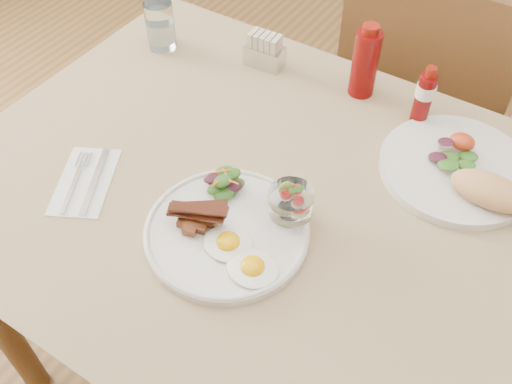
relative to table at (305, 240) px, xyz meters
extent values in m
cylinder|color=brown|center=(-0.59, 0.36, -0.31)|extent=(0.06, 0.06, 0.71)
cube|color=brown|center=(0.00, 0.00, 0.07)|extent=(1.30, 0.85, 0.04)
cube|color=tan|center=(0.00, 0.00, 0.09)|extent=(1.33, 0.88, 0.00)
cylinder|color=brown|center=(-0.18, 0.57, -0.44)|extent=(0.04, 0.04, 0.45)
cylinder|color=brown|center=(0.18, 0.57, -0.44)|extent=(0.04, 0.04, 0.45)
cylinder|color=brown|center=(-0.18, 0.93, -0.44)|extent=(0.04, 0.04, 0.45)
cylinder|color=brown|center=(0.18, 0.93, -0.44)|extent=(0.04, 0.04, 0.45)
cube|color=brown|center=(0.00, 0.75, -0.20)|extent=(0.42, 0.42, 0.03)
cube|color=brown|center=(0.00, 0.55, 0.04)|extent=(0.42, 0.03, 0.46)
cylinder|color=silver|center=(-0.09, -0.12, 0.10)|extent=(0.28, 0.28, 0.02)
ellipsoid|color=white|center=(-0.01, -0.17, 0.11)|extent=(0.11, 0.10, 0.01)
ellipsoid|color=#FDB005|center=(-0.01, -0.17, 0.11)|extent=(0.04, 0.04, 0.02)
ellipsoid|color=white|center=(-0.07, -0.15, 0.11)|extent=(0.11, 0.10, 0.01)
ellipsoid|color=#FDB005|center=(-0.07, -0.15, 0.11)|extent=(0.04, 0.04, 0.02)
cube|color=brown|center=(-0.14, -0.14, 0.11)|extent=(0.02, 0.02, 0.02)
cube|color=brown|center=(-0.12, -0.15, 0.12)|extent=(0.02, 0.02, 0.02)
cube|color=brown|center=(-0.15, -0.16, 0.11)|extent=(0.02, 0.02, 0.02)
cube|color=brown|center=(-0.12, -0.13, 0.11)|extent=(0.02, 0.02, 0.02)
cube|color=brown|center=(-0.14, -0.16, 0.12)|extent=(0.02, 0.02, 0.02)
cube|color=brown|center=(-0.16, -0.13, 0.11)|extent=(0.02, 0.02, 0.02)
cube|color=brown|center=(-0.13, -0.14, 0.13)|extent=(0.02, 0.02, 0.02)
cube|color=#4D1C0C|center=(-0.14, -0.14, 0.13)|extent=(0.10, 0.06, 0.01)
cube|color=#4D1C0C|center=(-0.13, -0.15, 0.14)|extent=(0.10, 0.05, 0.01)
cube|color=#4D1C0C|center=(-0.14, -0.13, 0.14)|extent=(0.09, 0.07, 0.01)
cube|color=#4D1C0C|center=(-0.13, -0.14, 0.15)|extent=(0.10, 0.05, 0.01)
ellipsoid|color=#174813|center=(-0.14, -0.05, 0.11)|extent=(0.05, 0.04, 0.01)
ellipsoid|color=#174813|center=(-0.13, -0.04, 0.11)|extent=(0.04, 0.04, 0.01)
ellipsoid|color=#37111F|center=(-0.16, -0.05, 0.11)|extent=(0.04, 0.03, 0.01)
ellipsoid|color=#174813|center=(-0.13, -0.07, 0.12)|extent=(0.05, 0.04, 0.01)
ellipsoid|color=#174813|center=(-0.15, -0.07, 0.12)|extent=(0.04, 0.03, 0.01)
ellipsoid|color=#37111F|center=(-0.12, -0.05, 0.12)|extent=(0.04, 0.03, 0.01)
ellipsoid|color=#174813|center=(-0.15, -0.04, 0.13)|extent=(0.04, 0.04, 0.01)
ellipsoid|color=#174813|center=(-0.14, -0.03, 0.13)|extent=(0.04, 0.03, 0.01)
ellipsoid|color=#37111F|center=(-0.16, -0.06, 0.13)|extent=(0.03, 0.03, 0.01)
ellipsoid|color=#174813|center=(-0.14, -0.06, 0.14)|extent=(0.04, 0.03, 0.01)
cylinder|color=orange|center=(-0.14, -0.05, 0.14)|extent=(0.03, 0.02, 0.01)
cylinder|color=orange|center=(-0.15, -0.05, 0.14)|extent=(0.03, 0.03, 0.01)
cylinder|color=orange|center=(-0.13, -0.06, 0.14)|extent=(0.04, 0.00, 0.01)
cylinder|color=orange|center=(-0.14, -0.07, 0.14)|extent=(0.01, 0.04, 0.01)
cylinder|color=white|center=(-0.01, -0.05, 0.11)|extent=(0.04, 0.04, 0.01)
cylinder|color=white|center=(-0.01, -0.05, 0.12)|extent=(0.02, 0.02, 0.01)
cylinder|color=white|center=(-0.01, -0.05, 0.15)|extent=(0.08, 0.08, 0.04)
cylinder|color=beige|center=(-0.02, -0.04, 0.14)|extent=(0.02, 0.02, 0.01)
cylinder|color=beige|center=(0.00, -0.05, 0.14)|extent=(0.02, 0.02, 0.01)
cylinder|color=beige|center=(-0.01, -0.03, 0.15)|extent=(0.02, 0.02, 0.01)
cylinder|color=#94C33B|center=(-0.02, -0.04, 0.16)|extent=(0.03, 0.03, 0.01)
cone|color=red|center=(0.00, -0.05, 0.16)|extent=(0.02, 0.02, 0.02)
cone|color=red|center=(-0.02, -0.05, 0.17)|extent=(0.02, 0.02, 0.02)
cone|color=red|center=(-0.01, -0.03, 0.17)|extent=(0.02, 0.02, 0.02)
ellipsoid|color=#2E7128|center=(-0.01, -0.05, 0.18)|extent=(0.02, 0.01, 0.00)
ellipsoid|color=#2E7128|center=(0.00, -0.04, 0.18)|extent=(0.02, 0.01, 0.00)
cylinder|color=silver|center=(0.19, 0.23, 0.10)|extent=(0.28, 0.28, 0.02)
ellipsoid|color=#174813|center=(0.16, 0.24, 0.11)|extent=(0.05, 0.04, 0.01)
ellipsoid|color=#174813|center=(0.20, 0.25, 0.12)|extent=(0.04, 0.04, 0.01)
ellipsoid|color=#37111F|center=(0.15, 0.22, 0.12)|extent=(0.04, 0.03, 0.01)
ellipsoid|color=#174813|center=(0.17, 0.20, 0.12)|extent=(0.05, 0.04, 0.01)
ellipsoid|color=#174813|center=(0.20, 0.22, 0.12)|extent=(0.04, 0.03, 0.01)
ellipsoid|color=#37111F|center=(0.15, 0.26, 0.13)|extent=(0.04, 0.03, 0.01)
ellipsoid|color=#B43216|center=(0.18, 0.27, 0.12)|extent=(0.05, 0.04, 0.03)
ellipsoid|color=tan|center=(0.26, 0.17, 0.13)|extent=(0.15, 0.10, 0.05)
cylinder|color=#5F0506|center=(-0.07, 0.35, 0.16)|extent=(0.06, 0.06, 0.14)
cylinder|color=maroon|center=(-0.07, 0.35, 0.24)|extent=(0.04, 0.04, 0.02)
cylinder|color=#5F0506|center=(0.07, 0.32, 0.15)|extent=(0.04, 0.04, 0.12)
cylinder|color=white|center=(0.07, 0.32, 0.17)|extent=(0.05, 0.05, 0.03)
cylinder|color=maroon|center=(0.07, 0.32, 0.21)|extent=(0.02, 0.02, 0.02)
cube|color=silver|center=(-0.29, 0.32, 0.11)|extent=(0.09, 0.05, 0.05)
cube|color=tan|center=(-0.32, 0.32, 0.14)|extent=(0.01, 0.04, 0.05)
cube|color=tan|center=(-0.31, 0.32, 0.14)|extent=(0.01, 0.04, 0.05)
cube|color=tan|center=(-0.29, 0.32, 0.14)|extent=(0.01, 0.04, 0.05)
cube|color=tan|center=(-0.28, 0.32, 0.14)|extent=(0.01, 0.04, 0.05)
cube|color=tan|center=(-0.26, 0.32, 0.14)|extent=(0.01, 0.04, 0.05)
cylinder|color=white|center=(-0.53, 0.25, 0.14)|extent=(0.06, 0.06, 0.11)
cylinder|color=silver|center=(-0.53, 0.25, 0.12)|extent=(0.06, 0.06, 0.06)
cube|color=white|center=(-0.38, -0.16, 0.09)|extent=(0.16, 0.20, 0.00)
cube|color=silver|center=(-0.36, -0.15, 0.09)|extent=(0.09, 0.15, 0.00)
cube|color=silver|center=(-0.38, -0.19, 0.09)|extent=(0.06, 0.10, 0.00)
cube|color=silver|center=(-0.43, -0.13, 0.09)|extent=(0.02, 0.04, 0.00)
cube|color=silver|center=(-0.42, -0.13, 0.09)|extent=(0.02, 0.04, 0.00)
cube|color=silver|center=(-0.42, -0.12, 0.09)|extent=(0.02, 0.04, 0.00)
cube|color=silver|center=(-0.41, -0.12, 0.09)|extent=(0.02, 0.04, 0.00)
camera|label=1|loc=(0.27, -0.59, 0.86)|focal=40.00mm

